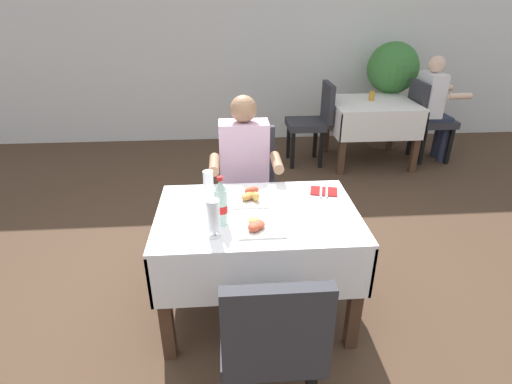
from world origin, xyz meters
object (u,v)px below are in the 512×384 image
seated_diner_far (245,171)px  beer_glass_middle (209,185)px  chair_far_diner_seat (249,184)px  plate_near_camera (258,225)px  chair_near_camera_side (271,340)px  background_chair_right (427,116)px  background_dining_table (371,117)px  background_patron (434,103)px  beer_glass_left (213,217)px  background_chair_left (313,119)px  potted_plant_corner (391,78)px  main_dining_table (257,237)px  cola_bottle_primary (221,203)px  napkin_cutlery_set (324,191)px  plate_far_diner (251,197)px  background_table_tumbler (372,96)px

seated_diner_far → beer_glass_middle: bearing=-114.3°
chair_far_diner_seat → plate_near_camera: bearing=-90.5°
chair_near_camera_side → background_chair_right: bearing=55.8°
background_dining_table → background_patron: size_ratio=0.78×
beer_glass_left → background_chair_left: background_chair_left is taller
plate_near_camera → potted_plant_corner: potted_plant_corner is taller
main_dining_table → potted_plant_corner: (1.97, 3.09, 0.34)m
chair_far_diner_seat → cola_bottle_primary: 0.98m
main_dining_table → napkin_cutlery_set: napkin_cutlery_set is taller
plate_far_diner → potted_plant_corner: size_ratio=0.17×
napkin_cutlery_set → background_dining_table: bearing=64.2°
background_dining_table → napkin_cutlery_set: bearing=-115.8°
chair_near_camera_side → plate_near_camera: (-0.01, 0.61, 0.21)m
background_dining_table → potted_plant_corner: (0.41, 0.55, 0.35)m
chair_near_camera_side → beer_glass_middle: size_ratio=4.76×
seated_diner_far → beer_glass_left: seated_diner_far is taller
plate_far_diner → background_patron: background_patron is taller
background_dining_table → background_table_tumbler: background_table_tumbler is taller
beer_glass_left → background_chair_left: size_ratio=0.22×
seated_diner_far → cola_bottle_primary: 0.83m
chair_far_diner_seat → background_chair_right: (2.26, 1.75, 0.00)m
seated_diner_far → background_chair_left: seated_diner_far is taller
cola_bottle_primary → napkin_cutlery_set: bearing=27.6°
main_dining_table → background_patron: bearing=47.7°
plate_far_diner → beer_glass_left: bearing=-118.4°
background_chair_left → cola_bottle_primary: bearing=-112.0°
background_patron → beer_glass_middle: bearing=-137.3°
chair_near_camera_side → napkin_cutlery_set: size_ratio=4.94×
plate_near_camera → cola_bottle_primary: size_ratio=0.90×
main_dining_table → chair_near_camera_side: (0.00, -0.79, -0.02)m
plate_far_diner → background_patron: size_ratio=0.19×
seated_diner_far → cola_bottle_primary: bearing=-101.8°
chair_near_camera_side → seated_diner_far: (-0.04, 1.47, 0.16)m
cola_bottle_primary → background_chair_left: 2.88m
plate_far_diner → background_chair_left: 2.56m
background_patron → seated_diner_far: bearing=-141.7°
plate_far_diner → background_chair_right: 3.32m
beer_glass_middle → background_patron: (2.60, 2.39, -0.14)m
beer_glass_middle → background_table_tumbler: bearing=53.0°
background_table_tumbler → potted_plant_corner: size_ratio=0.08×
background_chair_left → background_chair_right: 1.40m
chair_near_camera_side → background_chair_left: same height
napkin_cutlery_set → background_dining_table: (1.12, 2.31, -0.18)m
seated_diner_far → background_patron: same height
chair_far_diner_seat → beer_glass_left: chair_far_diner_seat is taller
plate_far_diner → background_table_tumbler: size_ratio=2.14×
seated_diner_far → background_chair_right: (2.31, 1.86, -0.16)m
beer_glass_left → beer_glass_middle: size_ratio=1.04×
background_patron → background_table_tumbler: size_ratio=11.45×
chair_far_diner_seat → background_dining_table: size_ratio=0.99×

